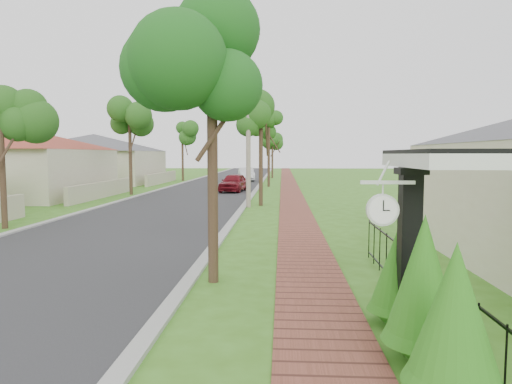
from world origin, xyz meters
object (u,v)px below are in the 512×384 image
(parked_car_red, at_px, (234,183))
(utility_pole, at_px, (248,117))
(station_clock, at_px, (383,208))
(porch_post, at_px, (409,259))
(parked_car_white, at_px, (246,174))
(near_tree, at_px, (212,66))

(parked_car_red, relative_size, utility_pole, 0.43)
(utility_pole, xyz_separation_m, station_clock, (3.15, -16.60, -2.64))
(porch_post, relative_size, station_clock, 3.29)
(porch_post, height_order, station_clock, porch_post)
(parked_car_white, height_order, near_tree, near_tree)
(parked_car_red, bearing_deg, station_clock, -71.13)
(parked_car_red, distance_m, near_tree, 23.64)
(utility_pole, height_order, station_clock, utility_pole)
(parked_car_white, distance_m, near_tree, 36.78)
(porch_post, xyz_separation_m, station_clock, (-0.50, -0.40, 0.83))
(station_clock, bearing_deg, utility_pole, 100.76)
(station_clock, bearing_deg, porch_post, 38.92)
(porch_post, xyz_separation_m, parked_car_red, (-5.42, 25.73, -0.46))
(porch_post, bearing_deg, parked_car_red, 101.89)
(porch_post, relative_size, parked_car_red, 0.65)
(parked_car_white, relative_size, station_clock, 5.33)
(porch_post, distance_m, parked_car_red, 26.30)
(parked_car_white, xyz_separation_m, utility_pole, (1.90, -22.81, 3.92))
(porch_post, relative_size, parked_car_white, 0.62)
(near_tree, relative_size, utility_pole, 0.63)
(porch_post, height_order, parked_car_red, porch_post)
(porch_post, distance_m, near_tree, 5.41)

